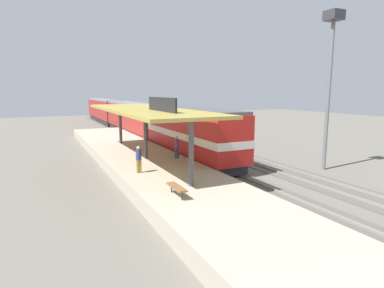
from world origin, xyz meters
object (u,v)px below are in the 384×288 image
object	(u,v)px
freight_car	(198,127)
passenger_carriage_front	(134,118)
passenger_carriage_rear	(104,110)
person_walking	(139,158)
locomotive	(190,133)
person_waiting	(177,146)
light_mast	(331,58)
platform_bench	(177,187)

from	to	relation	value
freight_car	passenger_carriage_front	bearing A→B (deg)	113.89
passenger_carriage_rear	person_walking	bearing A→B (deg)	-98.10
passenger_carriage_rear	person_walking	xyz separation A→B (m)	(-6.35, -44.58, -0.46)
locomotive	person_waiting	world-z (taller)	locomotive
locomotive	light_mast	world-z (taller)	light_mast
freight_car	light_mast	xyz separation A→B (m)	(3.20, -15.23, 6.43)
person_waiting	person_walking	xyz separation A→B (m)	(-3.92, -3.07, 0.00)
person_walking	passenger_carriage_front	bearing A→B (deg)	75.05
platform_bench	person_walking	xyz separation A→B (m)	(-0.35, 5.22, 0.51)
passenger_carriage_rear	person_waiting	distance (m)	41.58
person_walking	passenger_carriage_rear	bearing A→B (deg)	81.90
locomotive	light_mast	bearing A→B (deg)	-44.33
locomotive	passenger_carriage_front	size ratio (longest dim) A/B	0.72
locomotive	person_waiting	bearing A→B (deg)	-131.93
passenger_carriage_rear	person_walking	distance (m)	45.03
locomotive	passenger_carriage_rear	bearing A→B (deg)	90.00
light_mast	person_walking	distance (m)	15.70
passenger_carriage_front	person_waiting	distance (m)	20.85
passenger_carriage_front	passenger_carriage_rear	world-z (taller)	same
freight_car	person_walking	world-z (taller)	freight_car
platform_bench	locomotive	xyz separation A→B (m)	(6.00, 11.00, 1.07)
person_waiting	light_mast	bearing A→B (deg)	-25.65
platform_bench	person_waiting	size ratio (longest dim) A/B	0.99
platform_bench	passenger_carriage_rear	bearing A→B (deg)	83.13
locomotive	person_walking	xyz separation A→B (m)	(-6.35, -5.78, -0.56)
platform_bench	freight_car	xyz separation A→B (m)	(10.60, 18.61, 0.63)
passenger_carriage_front	light_mast	distance (m)	27.46
platform_bench	passenger_carriage_front	bearing A→B (deg)	78.31
locomotive	person_waiting	size ratio (longest dim) A/B	8.44
passenger_carriage_rear	light_mast	world-z (taller)	light_mast
locomotive	passenger_carriage_rear	distance (m)	38.80
platform_bench	light_mast	world-z (taller)	light_mast
freight_car	person_walking	distance (m)	17.30
freight_car	person_waiting	world-z (taller)	freight_car
passenger_carriage_rear	freight_car	distance (m)	31.53
freight_car	light_mast	bearing A→B (deg)	-78.14
platform_bench	person_walking	world-z (taller)	person_walking
passenger_carriage_front	person_walking	distance (m)	24.62
platform_bench	person_waiting	xyz separation A→B (m)	(3.57, 8.30, 0.51)
platform_bench	locomotive	distance (m)	12.58
passenger_carriage_front	freight_car	distance (m)	11.37
light_mast	platform_bench	bearing A→B (deg)	-166.23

